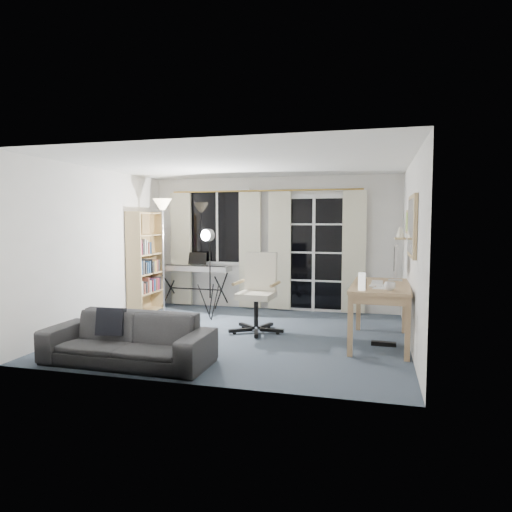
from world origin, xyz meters
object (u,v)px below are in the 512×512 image
Objects in this scene: keyboard_piano at (195,269)px; studio_light at (208,245)px; desk at (381,292)px; monitor at (395,259)px; torchiere_lamp at (163,222)px; mug at (390,285)px; office_chair at (259,285)px; sofa at (127,331)px; bookshelf at (144,265)px.

keyboard_piano is 0.88× the size of studio_light.
desk is 2.63× the size of monitor.
monitor reaches higher than keyboard_piano.
studio_light reaches higher than keyboard_piano.
torchiere_lamp reaches higher than desk.
monitor is at bearing 84.21° from mug.
studio_light is 3.15m from mug.
torchiere_lamp is 1.73× the size of office_chair.
office_chair reaches higher than keyboard_piano.
sofa is (-2.88, -1.08, -0.47)m from mug.
torchiere_lamp is 3.85m from desk.
keyboard_piano is at bearing 143.64° from studio_light.
bookshelf is 0.95m from keyboard_piano.
office_chair is at bearing -39.08° from keyboard_piano.
desk reaches higher than sofa.
sofa is at bearing -79.08° from keyboard_piano.
torchiere_lamp reaches higher than bookshelf.
keyboard_piano reaches higher than desk.
mug is at bearing -20.07° from bookshelf.
bookshelf is 0.89× the size of torchiere_lamp.
torchiere_lamp is at bearing -6.09° from bookshelf.
desk is at bearing 1.47° from studio_light.
keyboard_piano is 3.67m from desk.
bookshelf is 1.17× the size of studio_light.
torchiere_lamp is at bearing -114.33° from keyboard_piano.
mug is at bearing -6.75° from studio_light.
monitor reaches higher than desk.
bookshelf is at bearing 164.63° from office_chair.
sofa is (-2.78, -1.58, -0.31)m from desk.
studio_light is (0.56, -0.81, 0.49)m from keyboard_piano.
bookshelf is 1.33× the size of keyboard_piano.
bookshelf reaches higher than office_chair.
monitor is (1.92, 0.15, 0.41)m from office_chair.
mug is (2.82, -1.36, -0.36)m from studio_light.
office_chair is 1.75m from desk.
office_chair is at bearing -10.27° from studio_light.
sofa is at bearing -116.15° from office_chair.
torchiere_lamp is 3.87m from monitor.
mug reaches higher than desk.
keyboard_piano is 3.30m from sofa.
monitor reaches higher than sofa.
torchiere_lamp is 0.98m from studio_light.
sofa is (0.50, -3.25, -0.35)m from keyboard_piano.
monitor is (0.20, 0.45, 0.39)m from desk.
desk is at bearing -24.73° from keyboard_piano.
sofa is at bearing -72.45° from torchiere_lamp.
keyboard_piano is at bearing 63.48° from torchiere_lamp.
monitor is (4.20, -0.61, 0.24)m from bookshelf.
studio_light is at bearing -8.38° from bookshelf.
bookshelf is at bearing 173.66° from monitor.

